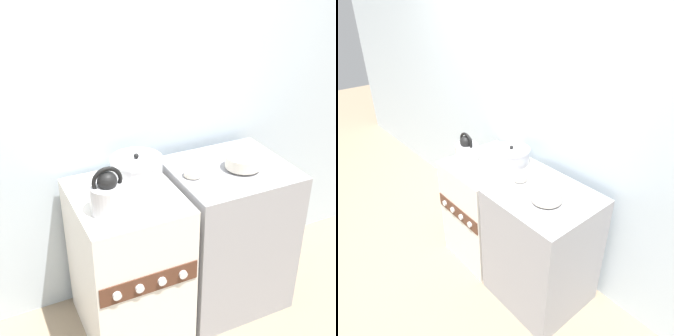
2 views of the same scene
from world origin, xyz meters
TOP-DOWN VIEW (x-y plane):
  - wall_back at (0.00, 0.68)m, footprint 7.00×0.06m
  - stove at (-0.00, 0.30)m, footprint 0.54×0.63m
  - counter at (0.62, 0.29)m, footprint 0.65×0.58m
  - kettle at (-0.12, 0.20)m, footprint 0.21×0.17m
  - cooking_pot at (0.12, 0.44)m, footprint 0.28×0.28m
  - enamel_bowl at (0.67, 0.25)m, footprint 0.20×0.20m
  - small_ceramic_bowl at (0.38, 0.29)m, footprint 0.10×0.10m

SIDE VIEW (x-z plane):
  - stove at x=0.00m, z-range 0.00..0.89m
  - counter at x=0.62m, z-range 0.00..0.91m
  - small_ceramic_bowl at x=0.38m, z-range 0.91..0.95m
  - cooking_pot at x=0.12m, z-range 0.87..1.02m
  - enamel_bowl at x=0.67m, z-range 0.91..0.99m
  - kettle at x=-0.12m, z-range 0.86..1.10m
  - wall_back at x=0.00m, z-range 0.00..2.50m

